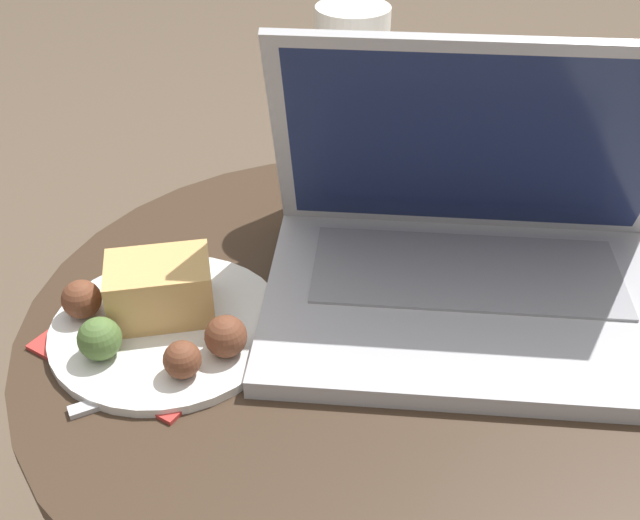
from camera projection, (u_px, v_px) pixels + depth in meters
The scene contains 6 objects.
table at pixel (355, 415), 0.78m from camera, with size 0.63×0.63×0.51m.
napkin at pixel (143, 343), 0.67m from camera, with size 0.19×0.16×0.00m.
laptop at pixel (471, 250), 0.70m from camera, with size 0.42×0.33×0.26m.
beer_glass at pixel (350, 112), 0.80m from camera, with size 0.08×0.08×0.22m.
snack_plate at pixel (161, 314), 0.67m from camera, with size 0.21×0.21×0.06m.
fork at pixel (199, 371), 0.64m from camera, with size 0.15×0.14×0.00m.
Camera 1 is at (0.11, -0.52, 0.96)m, focal length 42.00 mm.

